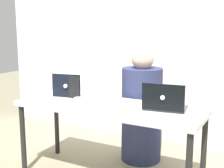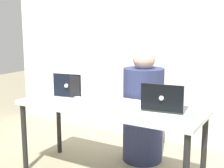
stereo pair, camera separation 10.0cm
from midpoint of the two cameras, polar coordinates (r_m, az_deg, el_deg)
back_wall at (r=3.84m, az=9.68°, el=8.81°), size 4.50×0.10×2.62m
desk at (r=2.83m, az=0.38°, el=-5.18°), size 1.71×0.62×0.72m
person_at_center at (r=3.30m, az=6.57°, el=-4.96°), size 0.50×0.50×1.21m
laptop_back_left at (r=3.12m, az=-6.54°, el=-1.42°), size 0.33×0.31×0.24m
laptop_front_left at (r=3.01m, az=-8.34°, el=-1.95°), size 0.36×0.29×0.23m
laptop_back_right at (r=2.65m, az=10.53°, el=-3.74°), size 0.38×0.30×0.24m
water_glass_right at (r=2.58m, az=1.87°, el=-4.25°), size 0.07×0.07×0.09m
water_glass_center at (r=2.65m, az=-1.22°, el=-3.60°), size 0.08×0.08×0.11m
water_glass_left at (r=2.75m, az=-5.22°, el=-3.40°), size 0.08×0.08×0.09m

